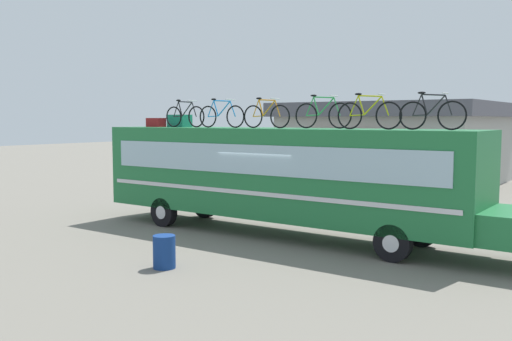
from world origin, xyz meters
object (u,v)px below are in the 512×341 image
Objects in this scene: rooftop_bicycle_5 at (369,114)px; rooftop_bicycle_2 at (221,115)px; rooftop_bicycle_3 at (266,115)px; bus at (282,174)px; rooftop_bicycle_4 at (323,114)px; luggage_bag_1 at (156,122)px; rooftop_bicycle_1 at (185,116)px; trash_bin at (164,252)px; luggage_bag_2 at (180,121)px; rooftop_bicycle_6 at (432,114)px.

rooftop_bicycle_2 is at bearing 178.76° from rooftop_bicycle_5.
rooftop_bicycle_3 is at bearing 3.07° from rooftop_bicycle_2.
bus is 2.12m from rooftop_bicycle_4.
rooftop_bicycle_1 is (1.46, -0.12, 0.23)m from luggage_bag_1.
rooftop_bicycle_4 reaches higher than rooftop_bicycle_1.
rooftop_bicycle_3 is 2.14× the size of trash_bin.
rooftop_bicycle_4 is 1.82m from rooftop_bicycle_5.
rooftop_bicycle_2 reaches higher than bus.
bus is at bearing 0.88° from luggage_bag_1.
rooftop_bicycle_1 is at bearing -35.07° from luggage_bag_2.
rooftop_bicycle_5 is at bearing -3.35° from rooftop_bicycle_3.
rooftop_bicycle_6 is (8.80, -0.44, 0.18)m from luggage_bag_2.
rooftop_bicycle_6 is at bearing 44.15° from trash_bin.
luggage_bag_1 is 0.36× the size of rooftop_bicycle_1.
luggage_bag_1 is at bearing 137.04° from trash_bin.
rooftop_bicycle_5 reaches higher than trash_bin.
bus is 3.39m from rooftop_bicycle_5.
luggage_bag_1 is at bearing -155.19° from luggage_bag_2.
rooftop_bicycle_4 reaches higher than bus.
rooftop_bicycle_5 reaches higher than rooftop_bicycle_2.
rooftop_bicycle_1 is 4.89m from rooftop_bicycle_4.
bus is 4.90m from trash_bin.
luggage_bag_2 is 7.13m from trash_bin.
bus is 8.13× the size of rooftop_bicycle_3.
rooftop_bicycle_3 is (3.24, 0.00, -0.00)m from rooftop_bicycle_1.
trash_bin is at bearing -105.75° from rooftop_bicycle_4.
rooftop_bicycle_3 reaches higher than trash_bin.
luggage_bag_1 is at bearing 175.16° from rooftop_bicycle_1.
rooftop_bicycle_3 is at bearing 93.00° from trash_bin.
rooftop_bicycle_3 is 0.91× the size of rooftop_bicycle_4.
rooftop_bicycle_6 reaches higher than luggage_bag_2.
rooftop_bicycle_3 is 1.69m from rooftop_bicycle_4.
rooftop_bicycle_4 is (1.63, 0.46, 0.02)m from rooftop_bicycle_3.
rooftop_bicycle_3 is at bearing -1.46° from luggage_bag_1.
rooftop_bicycle_6 is at bearing 8.40° from rooftop_bicycle_5.
rooftop_bicycle_5 is at bearing 54.14° from trash_bin.
bus is 18.60× the size of luggage_bag_2.
luggage_bag_2 is 7.29m from rooftop_bicycle_5.
luggage_bag_2 reaches higher than bus.
luggage_bag_2 reaches higher than trash_bin.
luggage_bag_1 is 6.34m from rooftop_bicycle_4.
rooftop_bicycle_4 is (5.55, -0.02, 0.19)m from luggage_bag_2.
rooftop_bicycle_6 is 2.18× the size of trash_bin.
luggage_bag_2 is 0.93× the size of trash_bin.
rooftop_bicycle_1 is 3.24m from rooftop_bicycle_3.
trash_bin is (0.23, -4.48, -3.18)m from rooftop_bicycle_3.
rooftop_bicycle_6 is (8.12, 0.04, 0.01)m from rooftop_bicycle_1.
rooftop_bicycle_3 is at bearing 0.06° from rooftop_bicycle_1.
rooftop_bicycle_5 reaches higher than bus.
luggage_bag_2 is at bearing 144.93° from rooftop_bicycle_1.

